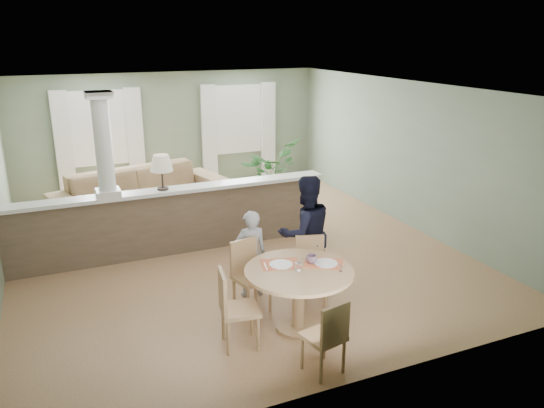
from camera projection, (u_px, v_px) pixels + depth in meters
name	position (u px, v px, depth m)	size (l,w,h in m)	color
ground	(231.00, 248.00, 9.08)	(8.00, 8.00, 0.00)	tan
room_shell	(214.00, 137.00, 9.06)	(7.02, 8.02, 2.71)	gray
pony_wall	(168.00, 213.00, 8.66)	(5.32, 0.38, 2.70)	brown
sofa	(142.00, 195.00, 10.35)	(3.34, 1.31, 0.98)	#907B4F
houseplant	(270.00, 173.00, 11.16)	(1.26, 1.09, 1.40)	#2A6227
dining_table	(299.00, 282.00, 6.41)	(1.32, 1.32, 0.90)	tan
chair_far_boy	(249.00, 272.00, 6.96)	(0.51, 0.51, 0.94)	tan
chair_far_man	(311.00, 266.00, 7.16)	(0.51, 0.51, 0.91)	tan
chair_near	(328.00, 335.00, 5.57)	(0.47, 0.47, 0.87)	tan
chair_side	(233.00, 306.00, 6.07)	(0.49, 0.49, 0.95)	tan
child_person	(251.00, 254.00, 7.26)	(0.45, 0.30, 1.25)	#9A9A9F
man_person	(305.00, 233.00, 7.42)	(0.81, 0.63, 1.67)	black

